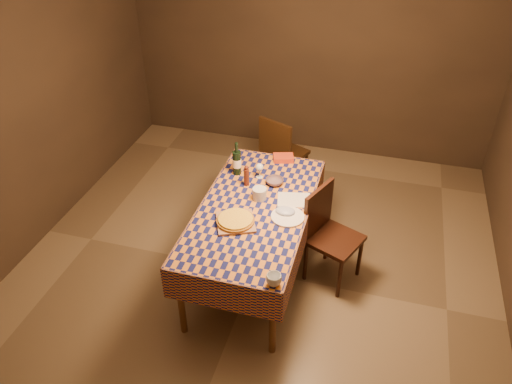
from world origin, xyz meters
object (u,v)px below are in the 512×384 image
(wine_bottle, at_px, (237,162))
(pizza, at_px, (236,220))
(dining_table, at_px, (254,214))
(white_plate, at_px, (288,217))
(cutting_board, at_px, (236,222))
(bowl, at_px, (275,182))
(chair_right, at_px, (328,230))
(chair_far, at_px, (281,151))

(wine_bottle, bearing_deg, pizza, -73.58)
(dining_table, relative_size, white_plate, 6.49)
(cutting_board, xyz_separation_m, pizza, (0.00, 0.00, 0.02))
(bowl, bearing_deg, cutting_board, -105.06)
(bowl, relative_size, wine_bottle, 0.50)
(white_plate, height_order, chair_right, chair_right)
(pizza, height_order, bowl, same)
(dining_table, xyz_separation_m, cutting_board, (-0.09, -0.25, 0.09))
(white_plate, distance_m, chair_far, 1.55)
(chair_right, bearing_deg, chair_far, 120.20)
(dining_table, height_order, bowl, bowl)
(chair_right, bearing_deg, dining_table, -165.12)
(dining_table, distance_m, wine_bottle, 0.60)
(wine_bottle, relative_size, chair_right, 0.36)
(cutting_board, height_order, chair_far, chair_far)
(bowl, distance_m, white_plate, 0.51)
(chair_far, bearing_deg, wine_bottle, -103.03)
(wine_bottle, relative_size, chair_far, 0.36)
(white_plate, bearing_deg, chair_far, 105.15)
(bowl, distance_m, wine_bottle, 0.41)
(chair_right, bearing_deg, white_plate, -144.87)
(cutting_board, height_order, bowl, bowl)
(bowl, bearing_deg, white_plate, -63.74)
(wine_bottle, relative_size, white_plate, 1.17)
(wine_bottle, height_order, white_plate, wine_bottle)
(dining_table, xyz_separation_m, chair_right, (0.63, 0.17, -0.17))
(chair_far, bearing_deg, cutting_board, -90.07)
(cutting_board, bearing_deg, chair_far, 89.93)
(bowl, height_order, white_plate, bowl)
(chair_right, bearing_deg, cutting_board, -150.14)
(dining_table, height_order, white_plate, white_plate)
(bowl, relative_size, chair_right, 0.18)
(pizza, bearing_deg, bowl, 74.94)
(bowl, height_order, chair_far, chair_far)
(wine_bottle, distance_m, white_plate, 0.83)
(pizza, bearing_deg, white_plate, 25.13)
(cutting_board, distance_m, bowl, 0.67)
(bowl, xyz_separation_m, white_plate, (0.23, -0.46, -0.02))
(bowl, height_order, wine_bottle, wine_bottle)
(white_plate, bearing_deg, cutting_board, -154.87)
(bowl, distance_m, chair_right, 0.66)
(chair_far, xyz_separation_m, chair_right, (0.72, -1.24, 0.00))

